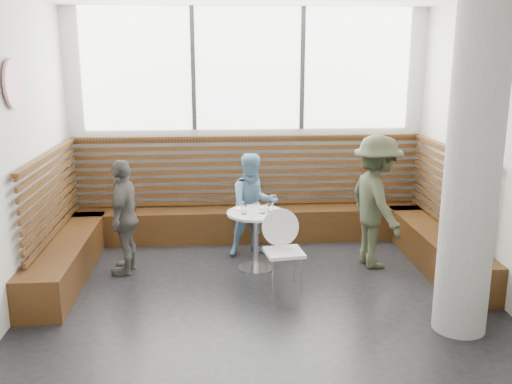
{
  "coord_description": "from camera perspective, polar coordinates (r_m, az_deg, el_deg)",
  "views": [
    {
      "loc": [
        -0.48,
        -5.49,
        2.61
      ],
      "look_at": [
        0.0,
        1.0,
        1.0
      ],
      "focal_mm": 40.0,
      "sensor_mm": 36.0,
      "label": 1
    }
  ],
  "objects": [
    {
      "name": "booth",
      "position": [
        7.61,
        -0.43,
        -2.94
      ],
      "size": [
        5.0,
        2.5,
        1.44
      ],
      "color": "#3D240F",
      "rests_on": "ground"
    },
    {
      "name": "glass_left",
      "position": [
        6.79,
        -1.23,
        -1.7
      ],
      "size": [
        0.08,
        0.08,
        0.12
      ],
      "primitive_type": "cylinder",
      "color": "white",
      "rests_on": "cafe_table"
    },
    {
      "name": "cafe_chair",
      "position": [
        6.41,
        2.75,
        -5.14
      ],
      "size": [
        0.43,
        0.42,
        0.89
      ],
      "rotation": [
        0.0,
        0.0,
        0.13
      ],
      "color": "white",
      "rests_on": "ground"
    },
    {
      "name": "adult_man",
      "position": [
        7.11,
        11.93,
        -0.97
      ],
      "size": [
        0.78,
        1.15,
        1.65
      ],
      "primitive_type": "imported",
      "rotation": [
        0.0,
        0.0,
        1.74
      ],
      "color": "#383E29",
      "rests_on": "ground"
    },
    {
      "name": "wall_art",
      "position": [
        6.23,
        -23.13,
        9.94
      ],
      "size": [
        0.03,
        0.5,
        0.5
      ],
      "primitive_type": "cylinder",
      "rotation": [
        0.0,
        1.57,
        0.0
      ],
      "color": "white",
      "rests_on": "room"
    },
    {
      "name": "room",
      "position": [
        5.61,
        0.75,
        3.53
      ],
      "size": [
        5.0,
        5.0,
        3.2
      ],
      "color": "silver",
      "rests_on": "ground"
    },
    {
      "name": "plate_near",
      "position": [
        7.0,
        -1.43,
        -1.67
      ],
      "size": [
        0.2,
        0.2,
        0.01
      ],
      "primitive_type": "cylinder",
      "color": "white",
      "rests_on": "cafe_table"
    },
    {
      "name": "cafe_table",
      "position": [
        6.93,
        -0.01,
        -3.65
      ],
      "size": [
        0.71,
        0.71,
        0.73
      ],
      "color": "silver",
      "rests_on": "ground"
    },
    {
      "name": "child_back",
      "position": [
        7.38,
        -0.27,
        -1.32
      ],
      "size": [
        0.75,
        0.64,
        1.35
      ],
      "primitive_type": "imported",
      "rotation": [
        0.0,
        0.0,
        0.23
      ],
      "color": "#6591AF",
      "rests_on": "ground"
    },
    {
      "name": "concrete_column",
      "position": [
        5.51,
        20.87,
        2.41
      ],
      "size": [
        0.5,
        0.5,
        3.2
      ],
      "primitive_type": "cylinder",
      "color": "gray",
      "rests_on": "ground"
    },
    {
      "name": "glass_right",
      "position": [
        6.89,
        1.43,
        -1.47
      ],
      "size": [
        0.07,
        0.07,
        0.12
      ],
      "primitive_type": "cylinder",
      "color": "white",
      "rests_on": "cafe_table"
    },
    {
      "name": "menu_card",
      "position": [
        6.68,
        0.58,
        -2.47
      ],
      "size": [
        0.22,
        0.19,
        0.0
      ],
      "primitive_type": "cube",
      "rotation": [
        0.0,
        0.0,
        0.29
      ],
      "color": "#A5C64C",
      "rests_on": "cafe_table"
    },
    {
      "name": "glass_mid",
      "position": [
        6.81,
        0.67,
        -1.68
      ],
      "size": [
        0.07,
        0.07,
        0.11
      ],
      "primitive_type": "cylinder",
      "color": "white",
      "rests_on": "cafe_table"
    },
    {
      "name": "plate_far",
      "position": [
        7.06,
        0.88,
        -1.53
      ],
      "size": [
        0.19,
        0.19,
        0.01
      ],
      "primitive_type": "cylinder",
      "color": "white",
      "rests_on": "cafe_table"
    },
    {
      "name": "child_left",
      "position": [
        6.97,
        -13.02,
        -2.42
      ],
      "size": [
        0.43,
        0.85,
        1.39
      ],
      "primitive_type": "imported",
      "rotation": [
        0.0,
        0.0,
        -1.69
      ],
      "color": "#56544E",
      "rests_on": "ground"
    }
  ]
}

